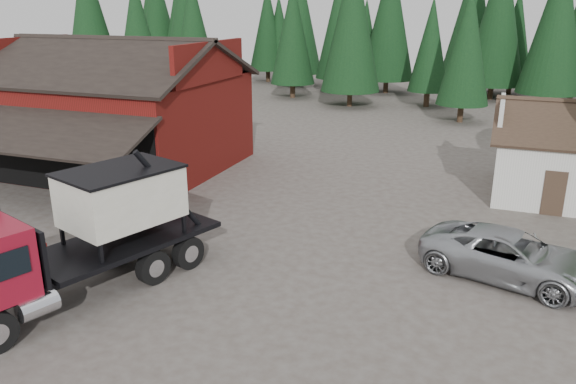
% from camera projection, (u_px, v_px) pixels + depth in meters
% --- Properties ---
extents(ground, '(120.00, 120.00, 0.00)m').
position_uv_depth(ground, '(206.00, 268.00, 19.52)').
color(ground, '#4D443C').
rests_on(ground, ground).
extents(red_barn, '(12.80, 13.63, 7.18)m').
position_uv_depth(red_barn, '(116.00, 119.00, 31.18)').
color(red_barn, maroon).
rests_on(red_barn, ground).
extents(conifer_backdrop, '(76.00, 16.00, 16.00)m').
position_uv_depth(conifer_backdrop, '(408.00, 96.00, 56.74)').
color(conifer_backdrop, black).
rests_on(conifer_backdrop, ground).
extents(near_pine_a, '(4.40, 4.40, 11.40)m').
position_uv_depth(near_pine_a, '(138.00, 33.00, 49.78)').
color(near_pine_a, '#382619').
rests_on(near_pine_a, ground).
extents(near_pine_b, '(3.96, 3.96, 10.40)m').
position_uv_depth(near_pine_b, '(467.00, 45.00, 42.21)').
color(near_pine_b, '#382619').
rests_on(near_pine_b, ground).
extents(near_pine_d, '(5.28, 5.28, 13.40)m').
position_uv_depth(near_pine_d, '(352.00, 21.00, 48.67)').
color(near_pine_d, '#382619').
rests_on(near_pine_d, ground).
extents(feed_truck, '(5.57, 9.95, 4.35)m').
position_uv_depth(feed_truck, '(77.00, 234.00, 17.17)').
color(feed_truck, black).
rests_on(feed_truck, ground).
extents(silver_car, '(6.29, 4.11, 1.61)m').
position_uv_depth(silver_car, '(510.00, 256.00, 18.60)').
color(silver_car, '#AAACB1').
rests_on(silver_car, ground).
extents(equip_box, '(0.84, 1.18, 0.60)m').
position_uv_depth(equip_box, '(29.00, 256.00, 19.78)').
color(equip_box, maroon).
rests_on(equip_box, ground).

